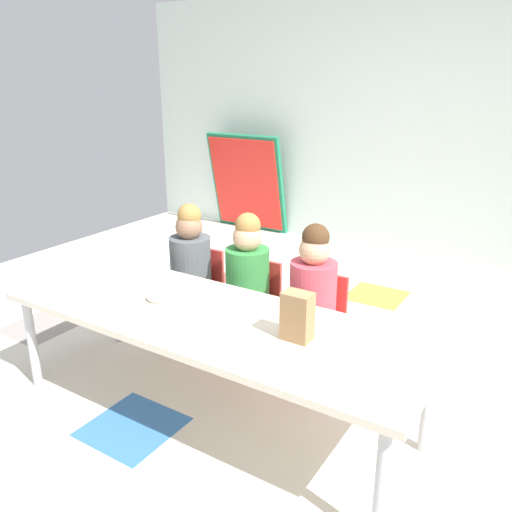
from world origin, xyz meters
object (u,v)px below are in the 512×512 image
at_px(paper_bag_brown, 297,316).
at_px(donut_powdered_on_plate, 174,292).
at_px(paper_plate_center_table, 206,323).
at_px(folded_activity_table, 247,183).
at_px(seated_child_near_camera, 191,260).
at_px(donut_powdered_loose, 158,296).
at_px(paper_plate_near_edge, 174,296).
at_px(seated_child_middle_seat, 248,273).
at_px(craft_table, 209,322).
at_px(seated_child_far_right, 314,288).

relative_size(paper_bag_brown, donut_powdered_on_plate, 1.87).
height_order(paper_plate_center_table, donut_powdered_on_plate, donut_powdered_on_plate).
relative_size(folded_activity_table, paper_plate_center_table, 6.04).
relative_size(seated_child_near_camera, paper_bag_brown, 4.17).
height_order(paper_plate_center_table, donut_powdered_loose, donut_powdered_loose).
bearing_deg(paper_plate_near_edge, folded_activity_table, 116.56).
relative_size(donut_powdered_on_plate, donut_powdered_loose, 0.95).
relative_size(paper_plate_near_edge, donut_powdered_loose, 1.46).
bearing_deg(paper_bag_brown, donut_powdered_loose, -179.65).
distance_m(seated_child_near_camera, paper_plate_near_edge, 0.60).
bearing_deg(donut_powdered_loose, seated_child_middle_seat, 74.33).
xyz_separation_m(paper_bag_brown, donut_powdered_on_plate, (-0.77, 0.07, -0.08)).
distance_m(seated_child_middle_seat, paper_plate_near_edge, 0.54).
bearing_deg(paper_bag_brown, craft_table, -178.76).
bearing_deg(donut_powdered_on_plate, paper_bag_brown, -5.17).
relative_size(craft_table, seated_child_near_camera, 2.36).
distance_m(seated_child_middle_seat, donut_powdered_loose, 0.62).
distance_m(paper_plate_near_edge, paper_plate_center_table, 0.38).
bearing_deg(paper_plate_near_edge, paper_plate_center_table, -26.00).
bearing_deg(seated_child_middle_seat, paper_plate_near_edge, -103.90).
bearing_deg(seated_child_middle_seat, paper_bag_brown, -42.54).
bearing_deg(paper_bag_brown, seated_child_near_camera, 151.28).
relative_size(seated_child_near_camera, donut_powdered_loose, 7.42).
xyz_separation_m(seated_child_far_right, folded_activity_table, (-2.01, 2.37, -0.02)).
xyz_separation_m(seated_child_far_right, paper_bag_brown, (0.21, -0.59, 0.12)).
distance_m(paper_plate_near_edge, donut_powdered_on_plate, 0.02).
relative_size(seated_child_middle_seat, paper_plate_center_table, 5.10).
xyz_separation_m(paper_plate_center_table, donut_powdered_on_plate, (-0.34, 0.17, 0.02)).
relative_size(seated_child_far_right, donut_powdered_on_plate, 7.78).
xyz_separation_m(craft_table, paper_plate_near_edge, (-0.29, 0.08, 0.05)).
distance_m(folded_activity_table, donut_powdered_loose, 3.29).
bearing_deg(paper_plate_center_table, donut_powdered_on_plate, 154.00).
relative_size(craft_table, paper_plate_near_edge, 12.04).
distance_m(seated_child_middle_seat, donut_powdered_on_plate, 0.54).
bearing_deg(seated_child_near_camera, paper_plate_near_edge, -59.59).
distance_m(folded_activity_table, paper_plate_near_edge, 3.24).
height_order(seated_child_far_right, donut_powdered_loose, seated_child_far_right).
height_order(seated_child_middle_seat, donut_powdered_on_plate, seated_child_middle_seat).
xyz_separation_m(seated_child_middle_seat, donut_powdered_on_plate, (-0.13, -0.52, 0.04)).
relative_size(seated_child_far_right, donut_powdered_loose, 7.42).
bearing_deg(folded_activity_table, seated_child_middle_seat, -56.44).
bearing_deg(paper_plate_near_edge, seated_child_near_camera, 120.41).
bearing_deg(seated_child_middle_seat, donut_powdered_loose, -105.67).
height_order(seated_child_near_camera, paper_plate_center_table, seated_child_near_camera).
bearing_deg(paper_plate_center_table, folded_activity_table, 120.31).
bearing_deg(paper_bag_brown, paper_plate_near_edge, 174.83).
bearing_deg(donut_powdered_loose, donut_powdered_on_plate, 62.97).
xyz_separation_m(donut_powdered_on_plate, donut_powdered_loose, (-0.04, -0.07, -0.01)).
bearing_deg(seated_child_far_right, craft_table, -114.32).
bearing_deg(seated_child_near_camera, craft_table, -45.17).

